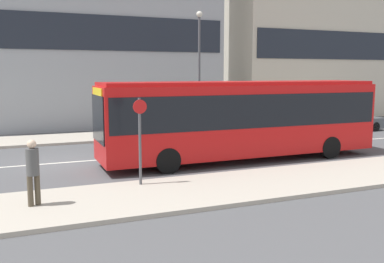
% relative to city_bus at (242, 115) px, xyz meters
% --- Properties ---
extents(ground_plane, '(120.00, 120.00, 0.00)m').
position_rel_city_bus_xyz_m(ground_plane, '(-7.01, 2.27, -1.92)').
color(ground_plane, '#4F4F51').
extents(sidewalk_near, '(44.00, 3.50, 0.13)m').
position_rel_city_bus_xyz_m(sidewalk_near, '(-7.01, -3.98, -1.85)').
color(sidewalk_near, '#B2A899').
rests_on(sidewalk_near, ground_plane).
extents(sidewalk_far, '(44.00, 3.50, 0.13)m').
position_rel_city_bus_xyz_m(sidewalk_far, '(-7.01, 8.52, -1.85)').
color(sidewalk_far, '#B2A899').
rests_on(sidewalk_far, ground_plane).
extents(lane_centerline, '(41.80, 0.16, 0.01)m').
position_rel_city_bus_xyz_m(lane_centerline, '(-7.01, 2.27, -1.91)').
color(lane_centerline, silver).
rests_on(lane_centerline, ground_plane).
extents(city_bus, '(12.08, 2.58, 3.34)m').
position_rel_city_bus_xyz_m(city_bus, '(0.00, 0.00, 0.00)').
color(city_bus, red).
rests_on(city_bus, ground_plane).
extents(parked_car_0, '(4.30, 1.86, 1.44)m').
position_rel_city_bus_xyz_m(parked_car_0, '(5.79, 5.68, -1.25)').
color(parked_car_0, black).
rests_on(parked_car_0, ground_plane).
extents(parked_car_1, '(3.94, 1.75, 1.36)m').
position_rel_city_bus_xyz_m(parked_car_1, '(11.02, 5.48, -1.28)').
color(parked_car_1, '#4C5156').
rests_on(parked_car_1, ground_plane).
extents(pedestrian_near_stop, '(0.34, 0.34, 1.80)m').
position_rel_city_bus_xyz_m(pedestrian_near_stop, '(-8.47, -3.84, -0.76)').
color(pedestrian_near_stop, '#4C4233').
rests_on(pedestrian_near_stop, sidewalk_near).
extents(bus_stop_sign, '(0.44, 0.12, 2.78)m').
position_rel_city_bus_xyz_m(bus_stop_sign, '(-5.21, -2.80, -0.17)').
color(bus_stop_sign, '#4C4C51').
rests_on(bus_stop_sign, sidewalk_near).
extents(street_lamp, '(0.36, 0.36, 7.15)m').
position_rel_city_bus_xyz_m(street_lamp, '(1.40, 7.83, 2.55)').
color(street_lamp, '#4C4C51').
rests_on(street_lamp, sidewalk_far).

